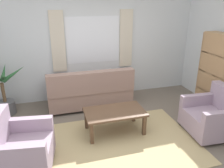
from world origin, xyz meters
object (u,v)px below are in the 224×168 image
(couch, at_px, (90,92))
(armchair_left, at_px, (18,148))
(coffee_table, at_px, (115,114))
(bookshelf, at_px, (216,79))
(potted_plant, at_px, (3,95))
(armchair_right, at_px, (213,116))

(couch, relative_size, armchair_left, 1.99)
(coffee_table, distance_m, bookshelf, 2.39)
(bookshelf, bearing_deg, potted_plant, 75.70)
(couch, xyz_separation_m, coffee_table, (0.23, -1.21, 0.01))
(armchair_left, bearing_deg, bookshelf, -70.50)
(armchair_left, distance_m, bookshelf, 4.07)
(couch, xyz_separation_m, bookshelf, (2.58, -1.00, 0.40))
(potted_plant, height_order, bookshelf, bookshelf)
(couch, xyz_separation_m, armchair_right, (1.96, -1.75, -0.01))
(potted_plant, bearing_deg, armchair_left, -76.43)
(armchair_right, distance_m, bookshelf, 1.06)
(coffee_table, distance_m, potted_plant, 2.48)
(couch, bearing_deg, potted_plant, -4.09)
(couch, relative_size, armchair_right, 2.12)
(armchair_right, bearing_deg, potted_plant, -112.22)
(armchair_right, bearing_deg, coffee_table, -103.08)
(potted_plant, distance_m, bookshelf, 4.58)
(armchair_right, relative_size, coffee_table, 0.81)
(armchair_right, distance_m, coffee_table, 1.82)
(coffee_table, bearing_deg, potted_plant, 147.06)
(coffee_table, xyz_separation_m, potted_plant, (-2.08, 1.35, 0.07))
(couch, distance_m, potted_plant, 1.86)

